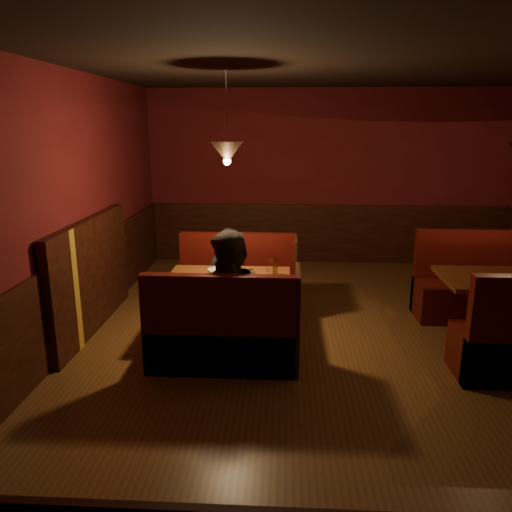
# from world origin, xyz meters

# --- Properties ---
(room) EXTENTS (6.02, 7.02, 2.92)m
(room) POSITION_xyz_m (-0.28, 0.04, 1.05)
(room) COLOR brown
(room) RESTS_ON ground
(main_table) EXTENTS (1.34, 0.81, 0.94)m
(main_table) POSITION_xyz_m (-1.30, 0.23, 0.55)
(main_table) COLOR #532F10
(main_table) RESTS_ON ground
(main_bench_far) EXTENTS (1.47, 0.53, 1.01)m
(main_bench_far) POSITION_xyz_m (-1.29, 0.99, 0.32)
(main_bench_far) COLOR black
(main_bench_far) RESTS_ON ground
(main_bench_near) EXTENTS (1.47, 0.53, 1.01)m
(main_bench_near) POSITION_xyz_m (-1.29, -0.53, 0.32)
(main_bench_near) COLOR black
(main_bench_near) RESTS_ON ground
(second_table) EXTENTS (1.35, 0.87, 0.76)m
(second_table) POSITION_xyz_m (1.65, 0.21, 0.57)
(second_table) COLOR #532F10
(second_table) RESTS_ON ground
(second_bench_far) EXTENTS (1.50, 0.56, 1.07)m
(second_bench_far) POSITION_xyz_m (1.68, 1.02, 0.34)
(second_bench_far) COLOR black
(second_bench_far) RESTS_ON ground
(diner_a) EXTENTS (0.64, 0.55, 1.49)m
(diner_a) POSITION_xyz_m (-1.39, 0.79, 0.75)
(diner_a) COLOR black
(diner_a) RESTS_ON ground
(diner_b) EXTENTS (1.00, 0.89, 1.69)m
(diner_b) POSITION_xyz_m (-1.21, -0.34, 0.84)
(diner_b) COLOR black
(diner_b) RESTS_ON ground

